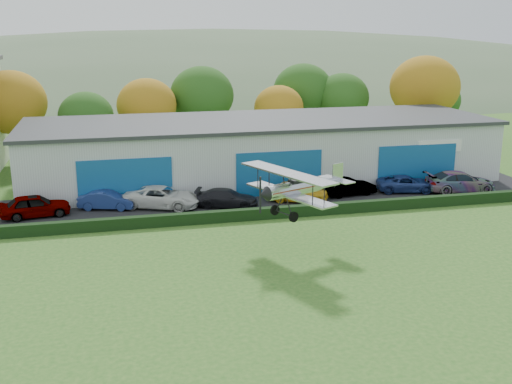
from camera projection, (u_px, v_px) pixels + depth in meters
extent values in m
plane|color=#2B5F1E|center=(304.00, 326.00, 28.13)|extent=(300.00, 300.00, 0.00)
cube|color=black|center=(258.00, 200.00, 48.53)|extent=(48.00, 9.00, 0.05)
cube|color=black|center=(274.00, 213.00, 43.93)|extent=(46.00, 0.60, 0.80)
cube|color=#B2B7BC|center=(261.00, 151.00, 54.92)|extent=(40.00, 12.00, 5.00)
cube|color=#2D3033|center=(261.00, 121.00, 54.24)|extent=(40.60, 12.60, 0.30)
cube|color=#134F8D|center=(126.00, 182.00, 46.68)|extent=(7.00, 0.12, 3.60)
cube|color=#134F8D|center=(279.00, 174.00, 49.42)|extent=(7.00, 0.12, 3.60)
cube|color=#134F8D|center=(417.00, 166.00, 52.16)|extent=(7.00, 0.12, 3.60)
cylinder|color=#3D2614|center=(15.00, 147.00, 61.41)|extent=(0.36, 0.36, 3.15)
ellipsoid|color=#A35F14|center=(11.00, 102.00, 60.26)|extent=(6.84, 6.84, 6.16)
cylinder|color=#3D2614|center=(89.00, 151.00, 61.22)|extent=(0.36, 0.36, 2.45)
ellipsoid|color=#1E4C14|center=(86.00, 116.00, 60.33)|extent=(5.32, 5.32, 4.79)
cylinder|color=#3D2614|center=(148.00, 143.00, 64.42)|extent=(0.36, 0.36, 2.80)
ellipsoid|color=#A35F14|center=(147.00, 105.00, 63.40)|extent=(6.08, 6.08, 5.47)
cylinder|color=#3D2614|center=(203.00, 136.00, 67.62)|extent=(0.36, 0.36, 3.15)
ellipsoid|color=#1E4C14|center=(202.00, 95.00, 66.47)|extent=(6.84, 6.84, 6.16)
cylinder|color=#3D2614|center=(278.00, 140.00, 67.66)|extent=(0.36, 0.36, 2.45)
ellipsoid|color=#A35F14|center=(279.00, 108.00, 66.76)|extent=(5.32, 5.32, 4.79)
cylinder|color=#3D2614|center=(341.00, 132.00, 71.31)|extent=(0.36, 0.36, 2.80)
ellipsoid|color=#1E4C14|center=(342.00, 97.00, 70.29)|extent=(6.08, 6.08, 5.47)
cylinder|color=#3D2614|center=(422.00, 132.00, 69.29)|extent=(0.36, 0.36, 3.50)
ellipsoid|color=#A35F14|center=(425.00, 87.00, 68.02)|extent=(7.60, 7.60, 6.84)
cylinder|color=#3D2614|center=(435.00, 130.00, 74.09)|extent=(0.36, 0.36, 2.45)
ellipsoid|color=#1E4C14|center=(438.00, 101.00, 73.20)|extent=(5.32, 5.32, 4.79)
cylinder|color=#3D2614|center=(302.00, 129.00, 72.23)|extent=(0.36, 0.36, 3.15)
ellipsoid|color=#1E4C14|center=(303.00, 91.00, 71.09)|extent=(6.84, 6.84, 6.16)
ellipsoid|color=#4C6642|center=(214.00, 136.00, 168.12)|extent=(320.00, 196.00, 56.00)
ellipsoid|color=#4C6642|center=(448.00, 107.00, 182.66)|extent=(240.00, 126.00, 36.00)
imported|color=gray|center=(35.00, 206.00, 43.97)|extent=(5.03, 2.67, 1.63)
imported|color=navy|center=(107.00, 200.00, 45.90)|extent=(4.38, 2.53, 1.36)
imported|color=silver|center=(162.00, 197.00, 46.29)|extent=(6.22, 4.65, 1.57)
imported|color=black|center=(227.00, 198.00, 46.47)|extent=(5.03, 3.33, 1.35)
imported|color=gold|center=(298.00, 191.00, 47.86)|extent=(5.03, 3.59, 1.59)
imported|color=gray|center=(350.00, 187.00, 49.64)|extent=(4.47, 2.11, 1.41)
imported|color=navy|center=(407.00, 184.00, 50.75)|extent=(5.14, 3.22, 1.33)
imported|color=gray|center=(460.00, 182.00, 50.73)|extent=(5.93, 2.85, 1.67)
cylinder|color=silver|center=(292.00, 189.00, 36.32)|extent=(3.70, 2.23, 0.87)
cone|color=silver|center=(328.00, 182.00, 37.98)|extent=(2.29, 1.62, 0.87)
cone|color=black|center=(264.00, 194.00, 35.12)|extent=(0.78, 0.98, 0.87)
cube|color=maroon|center=(296.00, 187.00, 36.47)|extent=(4.06, 2.39, 0.06)
cube|color=black|center=(298.00, 181.00, 36.49)|extent=(1.29, 0.98, 0.24)
cube|color=silver|center=(289.00, 194.00, 36.28)|extent=(3.81, 6.84, 0.10)
cube|color=silver|center=(287.00, 173.00, 35.83)|extent=(4.05, 7.23, 0.10)
cylinder|color=black|center=(313.00, 193.00, 33.92)|extent=(0.08, 0.08, 1.25)
cylinder|color=black|center=(324.00, 191.00, 34.42)|extent=(0.08, 0.08, 1.25)
cylinder|color=black|center=(258.00, 176.00, 37.80)|extent=(0.08, 0.08, 1.25)
cylinder|color=black|center=(269.00, 174.00, 38.30)|extent=(0.08, 0.08, 1.25)
cylinder|color=black|center=(291.00, 180.00, 35.66)|extent=(0.13, 0.21, 0.72)
cylinder|color=black|center=(283.00, 178.00, 36.18)|extent=(0.13, 0.21, 0.72)
cylinder|color=black|center=(289.00, 206.00, 35.88)|extent=(0.32, 0.64, 1.18)
cylinder|color=black|center=(280.00, 202.00, 36.51)|extent=(0.32, 0.64, 1.18)
cylinder|color=black|center=(284.00, 213.00, 36.34)|extent=(0.78, 1.71, 0.07)
cylinder|color=black|center=(294.00, 217.00, 35.67)|extent=(0.62, 0.36, 0.62)
cylinder|color=black|center=(275.00, 210.00, 37.01)|extent=(0.62, 0.36, 0.62)
cylinder|color=black|center=(336.00, 184.00, 38.43)|extent=(0.35, 0.19, 0.41)
cube|color=silver|center=(336.00, 179.00, 38.36)|extent=(1.77, 2.64, 0.06)
cube|color=silver|center=(338.00, 172.00, 38.29)|extent=(0.82, 0.39, 1.06)
cube|color=black|center=(260.00, 195.00, 34.97)|extent=(0.10, 0.13, 2.12)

